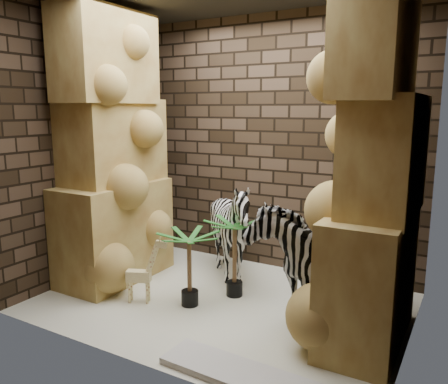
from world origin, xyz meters
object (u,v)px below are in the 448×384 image
Objects in this scene: zebra_left at (231,235)px; surfboard at (253,379)px; giraffe_toy at (138,269)px; palm_back at (189,269)px; palm_front at (235,257)px; zebra_right at (304,242)px.

surfboard is at bearing -55.99° from zebra_left.
giraffe_toy is 0.52m from palm_back.
palm_back is at bearing -122.94° from palm_front.
zebra_left is at bearing 125.70° from surfboard.
giraffe_toy is 0.92× the size of palm_back.
palm_front reaches higher than palm_back.
palm_back is (-1.01, -0.41, -0.31)m from zebra_right.
zebra_left reaches higher than palm_back.
surfboard is at bearing -86.41° from zebra_right.
palm_back is 1.43m from surfboard.
palm_front is 1.55m from surfboard.
zebra_left is at bearing 38.07° from giraffe_toy.
palm_back is at bearing -158.64° from zebra_right.
zebra_right is at bearing 22.08° from palm_back.
zebra_right reaches higher than zebra_left.
surfboard is (1.07, -1.61, -0.50)m from zebra_left.
giraffe_toy reaches higher than surfboard.
zebra_right is 1.06m from zebra_left.
palm_back is (0.48, 0.20, 0.03)m from giraffe_toy.
zebra_right reaches higher than palm_front.
giraffe_toy is at bearing -117.30° from zebra_left.
zebra_left is at bearing 158.41° from zebra_right.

